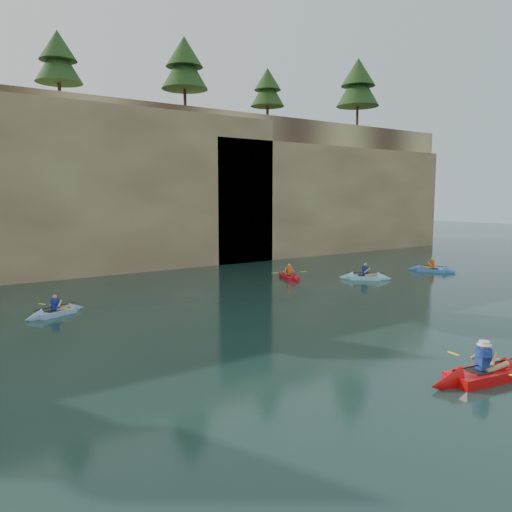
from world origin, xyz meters
TOP-DOWN VIEW (x-y plane):
  - ground at (0.00, 0.00)m, footprint 160.00×160.00m
  - cliff at (0.00, 30.00)m, footprint 70.00×16.00m
  - cliff_slab_center at (2.00, 22.60)m, footprint 24.00×2.40m
  - cliff_slab_east at (22.00, 22.60)m, footprint 26.00×2.40m
  - sea_cave_center at (-4.00, 21.95)m, footprint 3.50×1.00m
  - sea_cave_east at (10.00, 21.95)m, footprint 5.00×1.00m
  - cliff_pines at (0.00, 25.00)m, footprint 56.00×6.00m
  - main_kayaker at (3.09, -3.00)m, footprint 3.90×2.53m
  - kayaker_ltblue_near at (13.17, 10.70)m, footprint 2.84×2.81m
  - kayaker_red_far at (9.53, 13.69)m, footprint 2.23×3.26m
  - kayaker_ltblue_mid at (-4.88, 12.04)m, footprint 3.00×2.10m
  - kayaker_blue_east at (19.33, 10.32)m, footprint 2.14×3.29m

SIDE VIEW (x-z plane):
  - ground at x=0.00m, z-range 0.00..0.00m
  - kayaker_ltblue_mid at x=-4.88m, z-range -0.42..0.70m
  - kayaker_blue_east at x=19.33m, z-range -0.44..0.73m
  - kayaker_red_far at x=9.53m, z-range -0.44..0.73m
  - kayaker_ltblue_near at x=13.17m, z-range -0.48..0.79m
  - main_kayaker at x=3.09m, z-range -0.52..0.90m
  - sea_cave_center at x=-4.00m, z-range 0.00..3.20m
  - sea_cave_east at x=10.00m, z-range 0.00..4.50m
  - cliff_slab_east at x=22.00m, z-range 0.00..9.84m
  - cliff_slab_center at x=2.00m, z-range 0.00..11.40m
  - cliff at x=0.00m, z-range 0.00..12.00m
  - cliff_pines at x=0.00m, z-range 12.00..19.83m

